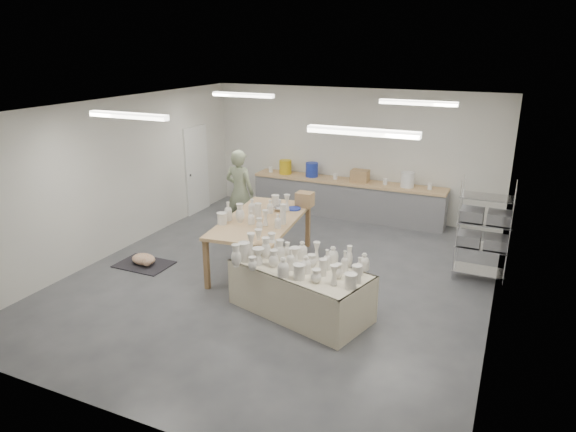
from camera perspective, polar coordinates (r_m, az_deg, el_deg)
The scene contains 9 objects.
room at distance 8.66m, azimuth -1.21°, elevation 5.94°, with size 8.00×8.02×3.00m.
back_counter at distance 12.27m, azimuth 6.49°, elevation 2.08°, with size 4.60×0.60×1.24m.
wire_shelf at distance 9.45m, azimuth 20.93°, elevation -1.42°, with size 0.88×0.48×1.80m.
drying_table at distance 7.91m, azimuth 1.29°, elevation -7.85°, with size 2.33×1.58×1.12m.
work_table at distance 9.40m, azimuth -2.63°, elevation -0.19°, with size 1.53×2.62×1.30m.
rug at distance 10.06m, azimuth -15.70°, elevation -5.20°, with size 1.00×0.70×0.02m, color black.
cat at distance 9.99m, azimuth -15.71°, elevation -4.66°, with size 0.49×0.37×0.21m.
potter at distance 11.09m, azimuth -5.38°, elevation 2.68°, with size 0.67×0.44×1.84m, color gray.
red_stool at distance 11.50m, azimuth -4.63°, elevation 0.13°, with size 0.45×0.45×0.36m.
Camera 1 is at (3.53, -7.54, 3.96)m, focal length 32.00 mm.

